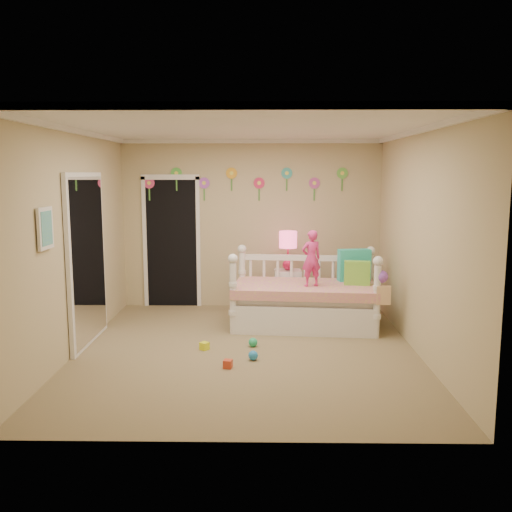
{
  "coord_description": "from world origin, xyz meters",
  "views": [
    {
      "loc": [
        0.21,
        -6.3,
        2.09
      ],
      "look_at": [
        0.1,
        0.6,
        1.05
      ],
      "focal_mm": 38.65,
      "sensor_mm": 36.0,
      "label": 1
    }
  ],
  "objects_px": {
    "nightstand": "(288,292)",
    "table_lamp": "(288,244)",
    "daybed": "(305,288)",
    "child": "(311,258)"
  },
  "relations": [
    {
      "from": "daybed",
      "to": "child",
      "type": "height_order",
      "value": "child"
    },
    {
      "from": "nightstand",
      "to": "table_lamp",
      "type": "xyz_separation_m",
      "value": [
        -0.0,
        0.0,
        0.72
      ]
    },
    {
      "from": "child",
      "to": "table_lamp",
      "type": "relative_size",
      "value": 1.29
    },
    {
      "from": "nightstand",
      "to": "daybed",
      "type": "bearing_deg",
      "value": -76.05
    },
    {
      "from": "nightstand",
      "to": "table_lamp",
      "type": "height_order",
      "value": "table_lamp"
    },
    {
      "from": "daybed",
      "to": "nightstand",
      "type": "distance_m",
      "value": 0.77
    },
    {
      "from": "child",
      "to": "nightstand",
      "type": "bearing_deg",
      "value": -92.2
    },
    {
      "from": "child",
      "to": "nightstand",
      "type": "xyz_separation_m",
      "value": [
        -0.27,
        0.86,
        -0.64
      ]
    },
    {
      "from": "child",
      "to": "daybed",
      "type": "bearing_deg",
      "value": -82.79
    },
    {
      "from": "table_lamp",
      "to": "child",
      "type": "bearing_deg",
      "value": -72.33
    }
  ]
}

